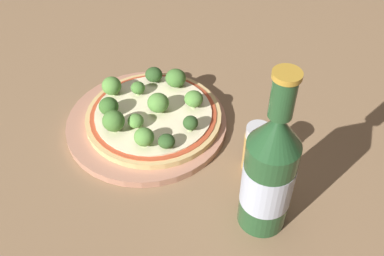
# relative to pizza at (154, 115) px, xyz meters

# --- Properties ---
(ground_plane) EXTENTS (3.00, 3.00, 0.00)m
(ground_plane) POSITION_rel_pizza_xyz_m (0.01, 0.01, -0.02)
(ground_plane) COLOR #846647
(plate) EXTENTS (0.25, 0.25, 0.01)m
(plate) POSITION_rel_pizza_xyz_m (-0.01, -0.01, -0.01)
(plate) COLOR tan
(plate) RESTS_ON ground_plane
(pizza) EXTENTS (0.21, 0.21, 0.01)m
(pizza) POSITION_rel_pizza_xyz_m (0.00, 0.00, 0.00)
(pizza) COLOR tan
(pizza) RESTS_ON plate
(broccoli_floret_0) EXTENTS (0.02, 0.02, 0.02)m
(broccoli_floret_0) POSITION_rel_pizza_xyz_m (-0.01, -0.04, 0.02)
(broccoli_floret_0) COLOR #89A866
(broccoli_floret_0) RESTS_ON pizza
(broccoli_floret_1) EXTENTS (0.03, 0.03, 0.03)m
(broccoli_floret_1) POSITION_rel_pizza_xyz_m (-0.03, 0.07, 0.02)
(broccoli_floret_1) COLOR #89A866
(broccoli_floret_1) RESTS_ON pizza
(broccoli_floret_2) EXTENTS (0.03, 0.03, 0.03)m
(broccoli_floret_2) POSITION_rel_pizza_xyz_m (0.01, 0.00, 0.03)
(broccoli_floret_2) COLOR #89A866
(broccoli_floret_2) RESTS_ON pizza
(broccoli_floret_3) EXTENTS (0.03, 0.03, 0.03)m
(broccoli_floret_3) POSITION_rel_pizza_xyz_m (0.05, 0.03, 0.02)
(broccoli_floret_3) COLOR #89A866
(broccoli_floret_3) RESTS_ON pizza
(broccoli_floret_4) EXTENTS (0.02, 0.02, 0.02)m
(broccoli_floret_4) POSITION_rel_pizza_xyz_m (0.05, -0.06, 0.02)
(broccoli_floret_4) COLOR #89A866
(broccoli_floret_4) RESTS_ON pizza
(broccoli_floret_5) EXTENTS (0.03, 0.03, 0.04)m
(broccoli_floret_5) POSITION_rel_pizza_xyz_m (-0.04, -0.06, 0.03)
(broccoli_floret_5) COLOR #89A866
(broccoli_floret_5) RESTS_ON pizza
(broccoli_floret_6) EXTENTS (0.02, 0.02, 0.03)m
(broccoli_floret_6) POSITION_rel_pizza_xyz_m (0.07, -0.02, 0.02)
(broccoli_floret_6) COLOR #89A866
(broccoli_floret_6) RESTS_ON pizza
(broccoli_floret_7) EXTENTS (0.03, 0.03, 0.03)m
(broccoli_floret_7) POSITION_rel_pizza_xyz_m (0.02, -0.07, 0.02)
(broccoli_floret_7) COLOR #89A866
(broccoli_floret_7) RESTS_ON pizza
(broccoli_floret_8) EXTENTS (0.03, 0.03, 0.03)m
(broccoli_floret_8) POSITION_rel_pizza_xyz_m (-0.06, -0.03, 0.02)
(broccoli_floret_8) COLOR #89A866
(broccoli_floret_8) RESTS_ON pizza
(broccoli_floret_9) EXTENTS (0.02, 0.02, 0.02)m
(broccoli_floret_9) POSITION_rel_pizza_xyz_m (-0.04, 0.03, 0.02)
(broccoli_floret_9) COLOR #89A866
(broccoli_floret_9) RESTS_ON pizza
(broccoli_floret_10) EXTENTS (0.03, 0.03, 0.03)m
(broccoli_floret_10) POSITION_rel_pizza_xyz_m (0.01, 0.07, 0.02)
(broccoli_floret_10) COLOR #89A866
(broccoli_floret_10) RESTS_ON pizza
(broccoli_floret_11) EXTENTS (0.03, 0.03, 0.03)m
(broccoli_floret_11) POSITION_rel_pizza_xyz_m (-0.08, 0.02, 0.02)
(broccoli_floret_11) COLOR #89A866
(broccoli_floret_11) RESTS_ON pizza
(beer_bottle) EXTENTS (0.06, 0.06, 0.24)m
(beer_bottle) POSITION_rel_pizza_xyz_m (0.21, -0.11, 0.07)
(beer_bottle) COLOR #234C28
(beer_bottle) RESTS_ON ground_plane
(pepper_shaker) EXTENTS (0.04, 0.04, 0.08)m
(pepper_shaker) POSITION_rel_pizza_xyz_m (0.17, -0.03, 0.02)
(pepper_shaker) COLOR tan
(pepper_shaker) RESTS_ON ground_plane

